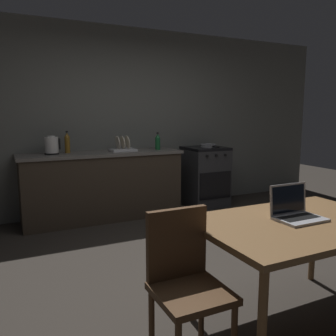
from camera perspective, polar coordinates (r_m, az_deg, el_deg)
ground_plane at (r=3.44m, az=6.47°, el=-15.69°), size 12.00×12.00×0.00m
back_wall at (r=5.33m, az=-3.89°, el=7.73°), size 6.40×0.10×2.64m
kitchen_counter at (r=4.85m, az=-10.61°, el=-2.77°), size 2.16×0.64×0.92m
stove_oven at (r=5.50m, az=6.04°, el=-1.34°), size 0.60×0.62×0.92m
dining_table at (r=2.53m, az=20.26°, el=-9.47°), size 1.35×0.90×0.72m
chair at (r=2.09m, az=2.80°, el=-17.29°), size 0.40×0.40×0.88m
laptop at (r=2.53m, az=20.19°, el=-6.80°), size 0.32×0.24×0.23m
electric_kettle at (r=4.65m, az=-18.46°, el=3.49°), size 0.20×0.17×0.23m
bottle at (r=4.99m, az=-1.70°, el=4.33°), size 0.07×0.07×0.25m
frying_pan at (r=5.43m, az=6.63°, el=3.68°), size 0.26×0.43×0.05m
dish_rack at (r=4.86m, az=-7.39°, el=3.33°), size 0.34×0.26×0.21m
bottle_b at (r=4.76m, az=-16.11°, el=4.01°), size 0.07×0.07×0.29m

